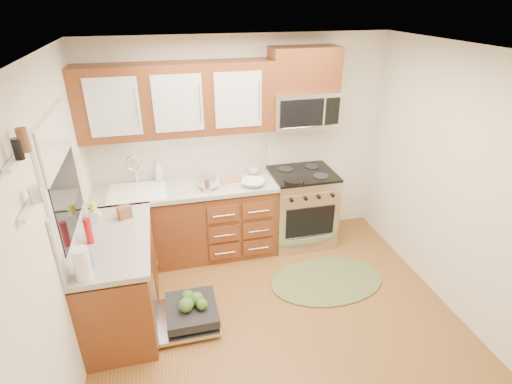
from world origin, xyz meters
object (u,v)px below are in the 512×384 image
object	(u,v)px
sink	(139,202)
bowl_a	(253,183)
rug	(327,280)
paper_towel_roll	(82,264)
dishwasher	(188,314)
stock_pot	(208,180)
upper_cabinets	(177,100)
cutting_board	(231,180)
range	(301,207)
skillet	(294,181)
cup	(254,170)
microwave	(303,108)
bowl_b	(209,184)

from	to	relation	value
sink	bowl_a	xyz separation A→B (m)	(1.28, -0.14, 0.16)
rug	paper_towel_roll	size ratio (longest dim) A/B	4.75
dishwasher	stock_pot	xyz separation A→B (m)	(0.39, 1.13, 0.88)
upper_cabinets	sink	bearing A→B (deg)	-163.55
paper_towel_roll	dishwasher	bearing A→B (deg)	23.39
paper_towel_roll	bowl_a	distance (m)	2.08
cutting_board	bowl_a	world-z (taller)	bowl_a
range	dishwasher	bearing A→B (deg)	-143.73
rug	skillet	world-z (taller)	skillet
range	cup	world-z (taller)	cup
dishwasher	bowl_a	xyz separation A→B (m)	(0.89, 0.98, 0.86)
dishwasher	range	bearing A→B (deg)	36.27
sink	skillet	xyz separation A→B (m)	(1.74, -0.24, 0.17)
microwave	dishwasher	xyz separation A→B (m)	(-1.54, -1.25, -1.60)
upper_cabinets	range	distance (m)	1.99
upper_cabinets	bowl_b	world-z (taller)	upper_cabinets
skillet	cutting_board	xyz separation A→B (m)	(-0.68, 0.29, -0.04)
upper_cabinets	cutting_board	world-z (taller)	upper_cabinets
skillet	paper_towel_roll	xyz separation A→B (m)	(-2.09, -1.20, 0.09)
sink	bowl_a	bearing A→B (deg)	-6.47
range	microwave	size ratio (longest dim) A/B	1.25
microwave	stock_pot	distance (m)	1.36
upper_cabinets	cup	xyz separation A→B (m)	(0.83, 0.00, -0.90)
upper_cabinets	skillet	size ratio (longest dim) A/B	8.92
skillet	bowl_a	distance (m)	0.47
paper_towel_roll	bowl_a	size ratio (longest dim) A/B	1.03
upper_cabinets	microwave	size ratio (longest dim) A/B	2.70
rug	bowl_b	xyz separation A→B (m)	(-1.16, 0.79, 0.95)
paper_towel_roll	upper_cabinets	bearing A→B (deg)	61.25
upper_cabinets	bowl_a	size ratio (longest dim) A/B	7.85
stock_pot	bowl_b	distance (m)	0.09
stock_pot	bowl_a	distance (m)	0.52
range	microwave	distance (m)	1.23
dishwasher	stock_pot	size ratio (longest dim) A/B	3.67
upper_cabinets	skillet	world-z (taller)	upper_cabinets
range	stock_pot	bearing A→B (deg)	-179.99
rug	cutting_board	distance (m)	1.58
cutting_board	paper_towel_roll	bearing A→B (deg)	-133.30
upper_cabinets	bowl_a	world-z (taller)	upper_cabinets
skillet	bowl_b	xyz separation A→B (m)	(-0.95, 0.16, -0.01)
paper_towel_roll	bowl_a	bearing A→B (deg)	38.54
cutting_board	paper_towel_roll	world-z (taller)	paper_towel_roll
range	rug	size ratio (longest dim) A/B	0.74
range	paper_towel_roll	world-z (taller)	paper_towel_roll
sink	dishwasher	bearing A→B (deg)	-70.80
sink	paper_towel_roll	world-z (taller)	paper_towel_roll
microwave	sink	distance (m)	2.13
upper_cabinets	sink	size ratio (longest dim) A/B	3.31
upper_cabinets	range	xyz separation A→B (m)	(1.41, -0.15, -1.40)
range	microwave	bearing A→B (deg)	90.00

